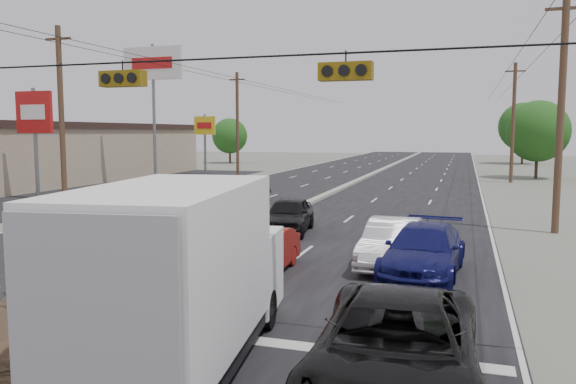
{
  "coord_description": "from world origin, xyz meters",
  "views": [
    {
      "loc": [
        8.77,
        -10.88,
        4.29
      ],
      "look_at": [
        2.92,
        7.61,
        2.2
      ],
      "focal_mm": 35.0,
      "sensor_mm": 36.0,
      "label": 1
    }
  ],
  "objects_px": {
    "tree_right_far": "(523,127)",
    "queue_car_d": "(424,252)",
    "queue_car_b": "(392,243)",
    "oncoming_far": "(242,191)",
    "utility_pole_left_b": "(61,117)",
    "pole_sign_far": "(205,130)",
    "utility_pole_right_c": "(513,122)",
    "tree_left_far": "(230,136)",
    "red_sedan": "(261,253)",
    "tree_right_mid": "(538,131)",
    "tan_sedan": "(81,304)",
    "pole_sign_mid": "(34,118)",
    "utility_pole_left_c": "(237,123)",
    "black_suv": "(396,350)",
    "queue_car_a": "(289,215)",
    "utility_pole_right_b": "(561,112)",
    "oncoming_near": "(195,209)",
    "pole_sign_billboard": "(153,72)",
    "box_truck": "(184,275)"
  },
  "relations": [
    {
      "from": "tree_right_far",
      "to": "queue_car_d",
      "type": "xyz_separation_m",
      "value": [
        -8.32,
        -64.1,
        -4.21
      ]
    },
    {
      "from": "queue_car_b",
      "to": "oncoming_far",
      "type": "relative_size",
      "value": 0.91
    },
    {
      "from": "utility_pole_left_b",
      "to": "pole_sign_far",
      "type": "relative_size",
      "value": 1.67
    },
    {
      "from": "utility_pole_right_c",
      "to": "oncoming_far",
      "type": "height_order",
      "value": "utility_pole_right_c"
    },
    {
      "from": "tree_left_far",
      "to": "tree_right_far",
      "type": "xyz_separation_m",
      "value": [
        38.0,
        10.0,
        1.24
      ]
    },
    {
      "from": "red_sedan",
      "to": "queue_car_b",
      "type": "distance_m",
      "value": 4.27
    },
    {
      "from": "utility_pole_right_c",
      "to": "tree_right_mid",
      "type": "relative_size",
      "value": 1.4
    },
    {
      "from": "tree_right_mid",
      "to": "tan_sedan",
      "type": "relative_size",
      "value": 1.19
    },
    {
      "from": "tree_right_mid",
      "to": "queue_car_d",
      "type": "bearing_deg",
      "value": -100.6
    },
    {
      "from": "utility_pole_left_b",
      "to": "pole_sign_mid",
      "type": "relative_size",
      "value": 1.43
    },
    {
      "from": "utility_pole_left_c",
      "to": "tree_right_far",
      "type": "distance_m",
      "value": 41.38
    },
    {
      "from": "tan_sedan",
      "to": "black_suv",
      "type": "xyz_separation_m",
      "value": [
        6.24,
        -0.29,
        -0.07
      ]
    },
    {
      "from": "tan_sedan",
      "to": "pole_sign_far",
      "type": "bearing_deg",
      "value": 110.46
    },
    {
      "from": "queue_car_a",
      "to": "pole_sign_far",
      "type": "bearing_deg",
      "value": 114.96
    },
    {
      "from": "tree_right_far",
      "to": "black_suv",
      "type": "bearing_deg",
      "value": -96.49
    },
    {
      "from": "tan_sedan",
      "to": "oncoming_far",
      "type": "height_order",
      "value": "tan_sedan"
    },
    {
      "from": "pole_sign_far",
      "to": "queue_car_d",
      "type": "bearing_deg",
      "value": -55.22
    },
    {
      "from": "pole_sign_mid",
      "to": "queue_car_b",
      "type": "bearing_deg",
      "value": -25.08
    },
    {
      "from": "queue_car_d",
      "to": "utility_pole_left_b",
      "type": "bearing_deg",
      "value": 160.0
    },
    {
      "from": "tree_right_mid",
      "to": "tree_left_far",
      "type": "bearing_deg",
      "value": 157.93
    },
    {
      "from": "queue_car_b",
      "to": "utility_pole_right_b",
      "type": "bearing_deg",
      "value": 56.55
    },
    {
      "from": "oncoming_far",
      "to": "oncoming_near",
      "type": "bearing_deg",
      "value": 101.95
    },
    {
      "from": "pole_sign_mid",
      "to": "queue_car_a",
      "type": "distance_m",
      "value": 20.22
    },
    {
      "from": "utility_pole_right_b",
      "to": "queue_car_d",
      "type": "distance_m",
      "value": 11.18
    },
    {
      "from": "utility_pole_left_b",
      "to": "utility_pole_right_c",
      "type": "bearing_deg",
      "value": 45.0
    },
    {
      "from": "pole_sign_billboard",
      "to": "tan_sedan",
      "type": "xyz_separation_m",
      "value": [
        16.06,
        -29.78,
        -8.0
      ]
    },
    {
      "from": "tree_right_far",
      "to": "oncoming_near",
      "type": "xyz_separation_m",
      "value": [
        -19.06,
        -57.75,
        -4.22
      ]
    },
    {
      "from": "pole_sign_billboard",
      "to": "oncoming_near",
      "type": "xyz_separation_m",
      "value": [
        11.44,
        -15.75,
        -8.13
      ]
    },
    {
      "from": "black_suv",
      "to": "queue_car_d",
      "type": "bearing_deg",
      "value": 88.39
    },
    {
      "from": "utility_pole_right_b",
      "to": "red_sedan",
      "type": "distance_m",
      "value": 14.71
    },
    {
      "from": "pole_sign_mid",
      "to": "queue_car_d",
      "type": "distance_m",
      "value": 27.84
    },
    {
      "from": "oncoming_near",
      "to": "utility_pole_left_c",
      "type": "bearing_deg",
      "value": -74.86
    },
    {
      "from": "utility_pole_right_c",
      "to": "box_truck",
      "type": "xyz_separation_m",
      "value": [
        -8.44,
        -42.15,
        -3.36
      ]
    },
    {
      "from": "oncoming_far",
      "to": "red_sedan",
      "type": "bearing_deg",
      "value": 118.62
    },
    {
      "from": "queue_car_a",
      "to": "queue_car_d",
      "type": "xyz_separation_m",
      "value": [
        6.01,
        -5.71,
        -0.0
      ]
    },
    {
      "from": "pole_sign_far",
      "to": "box_truck",
      "type": "xyz_separation_m",
      "value": [
        20.06,
        -42.15,
        -2.66
      ]
    },
    {
      "from": "utility_pole_right_b",
      "to": "oncoming_near",
      "type": "bearing_deg",
      "value": -169.98
    },
    {
      "from": "tree_left_far",
      "to": "red_sedan",
      "type": "height_order",
      "value": "tree_left_far"
    },
    {
      "from": "box_truck",
      "to": "queue_car_a",
      "type": "bearing_deg",
      "value": 92.0
    },
    {
      "from": "utility_pole_right_c",
      "to": "tree_right_far",
      "type": "height_order",
      "value": "utility_pole_right_c"
    },
    {
      "from": "pole_sign_billboard",
      "to": "pole_sign_far",
      "type": "distance_m",
      "value": 12.89
    },
    {
      "from": "utility_pole_right_c",
      "to": "pole_sign_mid",
      "type": "xyz_separation_m",
      "value": [
        -29.5,
        -22.0,
        0.01
      ]
    },
    {
      "from": "pole_sign_mid",
      "to": "tree_right_far",
      "type": "relative_size",
      "value": 0.86
    },
    {
      "from": "utility_pole_left_b",
      "to": "queue_car_b",
      "type": "distance_m",
      "value": 21.21
    },
    {
      "from": "pole_sign_far",
      "to": "tan_sedan",
      "type": "bearing_deg",
      "value": -67.2
    },
    {
      "from": "utility_pole_right_b",
      "to": "oncoming_far",
      "type": "relative_size",
      "value": 2.03
    },
    {
      "from": "box_truck",
      "to": "queue_car_a",
      "type": "distance_m",
      "value": 14.0
    },
    {
      "from": "utility_pole_left_b",
      "to": "tree_left_far",
      "type": "xyz_separation_m",
      "value": [
        -9.5,
        45.0,
        -1.39
      ]
    },
    {
      "from": "utility_pole_left_c",
      "to": "queue_car_b",
      "type": "bearing_deg",
      "value": -59.94
    },
    {
      "from": "pole_sign_far",
      "to": "oncoming_near",
      "type": "height_order",
      "value": "pole_sign_far"
    }
  ]
}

